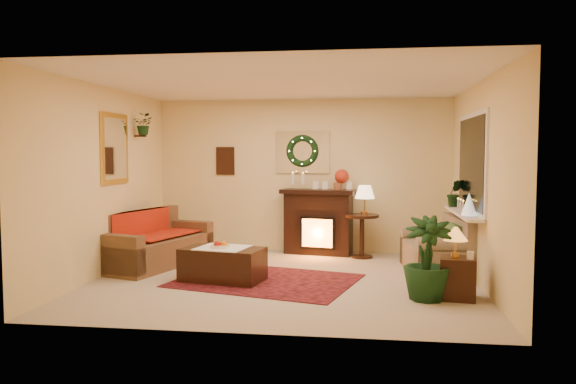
# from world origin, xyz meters

# --- Properties ---
(floor) EXTENTS (5.00, 5.00, 0.00)m
(floor) POSITION_xyz_m (0.00, 0.00, 0.00)
(floor) COLOR beige
(floor) RESTS_ON ground
(ceiling) EXTENTS (5.00, 5.00, 0.00)m
(ceiling) POSITION_xyz_m (0.00, 0.00, 2.60)
(ceiling) COLOR white
(ceiling) RESTS_ON ground
(wall_back) EXTENTS (5.00, 5.00, 0.00)m
(wall_back) POSITION_xyz_m (0.00, 2.25, 1.30)
(wall_back) COLOR #EFD88C
(wall_back) RESTS_ON ground
(wall_front) EXTENTS (5.00, 5.00, 0.00)m
(wall_front) POSITION_xyz_m (0.00, -2.25, 1.30)
(wall_front) COLOR #EFD88C
(wall_front) RESTS_ON ground
(wall_left) EXTENTS (4.50, 4.50, 0.00)m
(wall_left) POSITION_xyz_m (-2.50, 0.00, 1.30)
(wall_left) COLOR #EFD88C
(wall_left) RESTS_ON ground
(wall_right) EXTENTS (4.50, 4.50, 0.00)m
(wall_right) POSITION_xyz_m (2.50, 0.00, 1.30)
(wall_right) COLOR #EFD88C
(wall_right) RESTS_ON ground
(area_rug) EXTENTS (2.61, 2.21, 0.01)m
(area_rug) POSITION_xyz_m (-0.23, -0.09, 0.01)
(area_rug) COLOR maroon
(area_rug) RESTS_ON floor
(sofa) EXTENTS (1.35, 2.06, 0.82)m
(sofa) POSITION_xyz_m (-2.04, 0.68, 0.43)
(sofa) COLOR #3D2811
(sofa) RESTS_ON floor
(red_throw) EXTENTS (0.81, 1.31, 0.02)m
(red_throw) POSITION_xyz_m (-2.09, 0.84, 0.46)
(red_throw) COLOR red
(red_throw) RESTS_ON sofa
(fireplace) EXTENTS (1.15, 0.54, 1.01)m
(fireplace) POSITION_xyz_m (0.29, 1.98, 0.55)
(fireplace) COLOR black
(fireplace) RESTS_ON floor
(poinsettia) EXTENTS (0.23, 0.23, 0.23)m
(poinsettia) POSITION_xyz_m (0.68, 1.97, 1.30)
(poinsettia) COLOR #B52C16
(poinsettia) RESTS_ON fireplace
(mantel_candle_a) EXTENTS (0.06, 0.06, 0.19)m
(mantel_candle_a) POSITION_xyz_m (-0.13, 1.97, 1.26)
(mantel_candle_a) COLOR white
(mantel_candle_a) RESTS_ON fireplace
(mantel_candle_b) EXTENTS (0.06, 0.06, 0.18)m
(mantel_candle_b) POSITION_xyz_m (0.04, 1.94, 1.26)
(mantel_candle_b) COLOR white
(mantel_candle_b) RESTS_ON fireplace
(mantel_mirror) EXTENTS (0.92, 0.02, 0.72)m
(mantel_mirror) POSITION_xyz_m (0.00, 2.23, 1.70)
(mantel_mirror) COLOR white
(mantel_mirror) RESTS_ON wall_back
(wreath) EXTENTS (0.55, 0.11, 0.55)m
(wreath) POSITION_xyz_m (0.00, 2.19, 1.72)
(wreath) COLOR #194719
(wreath) RESTS_ON wall_back
(wall_art) EXTENTS (0.32, 0.03, 0.48)m
(wall_art) POSITION_xyz_m (-1.35, 2.23, 1.55)
(wall_art) COLOR #381E11
(wall_art) RESTS_ON wall_back
(gold_mirror) EXTENTS (0.03, 0.84, 1.00)m
(gold_mirror) POSITION_xyz_m (-2.48, 0.30, 1.75)
(gold_mirror) COLOR gold
(gold_mirror) RESTS_ON wall_left
(hanging_plant) EXTENTS (0.33, 0.28, 0.36)m
(hanging_plant) POSITION_xyz_m (-2.34, 1.05, 1.97)
(hanging_plant) COLOR #194719
(hanging_plant) RESTS_ON wall_left
(loveseat) EXTENTS (0.92, 1.42, 0.78)m
(loveseat) POSITION_xyz_m (2.06, 0.79, 0.42)
(loveseat) COLOR #9F8064
(loveseat) RESTS_ON floor
(window_frame) EXTENTS (0.03, 1.86, 1.36)m
(window_frame) POSITION_xyz_m (2.48, 0.55, 1.55)
(window_frame) COLOR white
(window_frame) RESTS_ON wall_right
(window_glass) EXTENTS (0.02, 1.70, 1.22)m
(window_glass) POSITION_xyz_m (2.47, 0.55, 1.55)
(window_glass) COLOR black
(window_glass) RESTS_ON wall_right
(window_sill) EXTENTS (0.22, 1.86, 0.04)m
(window_sill) POSITION_xyz_m (2.38, 0.55, 0.87)
(window_sill) COLOR white
(window_sill) RESTS_ON wall_right
(mini_tree) EXTENTS (0.19, 0.19, 0.28)m
(mini_tree) POSITION_xyz_m (2.37, 0.08, 1.04)
(mini_tree) COLOR white
(mini_tree) RESTS_ON window_sill
(sill_plant) EXTENTS (0.29, 0.23, 0.53)m
(sill_plant) POSITION_xyz_m (2.37, 1.22, 1.08)
(sill_plant) COLOR black
(sill_plant) RESTS_ON window_sill
(side_table_round) EXTENTS (0.61, 0.61, 0.70)m
(side_table_round) POSITION_xyz_m (1.02, 1.74, 0.33)
(side_table_round) COLOR #562416
(side_table_round) RESTS_ON floor
(lamp_cream) EXTENTS (0.31, 0.31, 0.48)m
(lamp_cream) POSITION_xyz_m (1.06, 1.75, 0.88)
(lamp_cream) COLOR #FFCF9C
(lamp_cream) RESTS_ON side_table_round
(end_table_square) EXTENTS (0.44, 0.44, 0.48)m
(end_table_square) POSITION_xyz_m (2.12, -0.69, 0.27)
(end_table_square) COLOR #452815
(end_table_square) RESTS_ON floor
(lamp_tiffany) EXTENTS (0.27, 0.27, 0.40)m
(lamp_tiffany) POSITION_xyz_m (2.09, -0.70, 0.74)
(lamp_tiffany) COLOR #ECA110
(lamp_tiffany) RESTS_ON end_table_square
(coffee_table) EXTENTS (1.14, 0.77, 0.44)m
(coffee_table) POSITION_xyz_m (-0.80, -0.18, 0.21)
(coffee_table) COLOR black
(coffee_table) RESTS_ON floor
(fruit_bowl) EXTENTS (0.26, 0.26, 0.06)m
(fruit_bowl) POSITION_xyz_m (-0.82, -0.20, 0.45)
(fruit_bowl) COLOR #E8EABD
(fruit_bowl) RESTS_ON coffee_table
(floor_palm) EXTENTS (1.71, 1.71, 2.89)m
(floor_palm) POSITION_xyz_m (1.76, -0.79, 0.45)
(floor_palm) COLOR #18531E
(floor_palm) RESTS_ON floor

